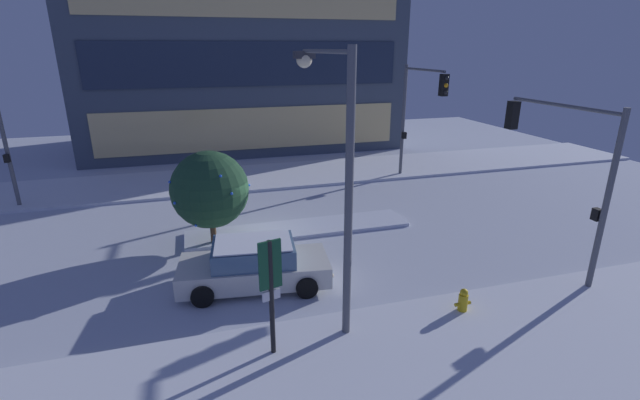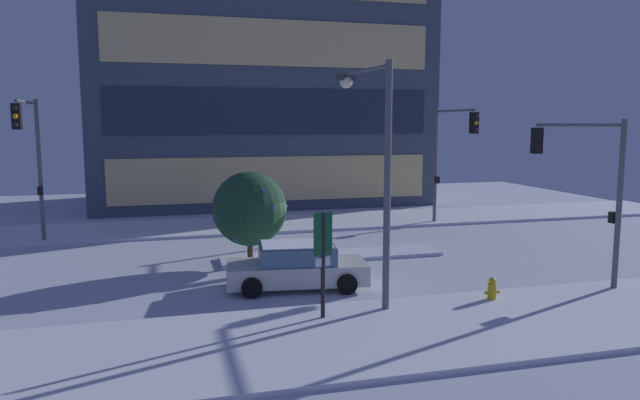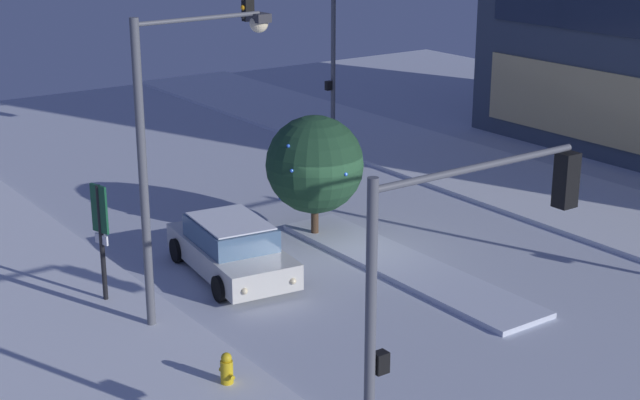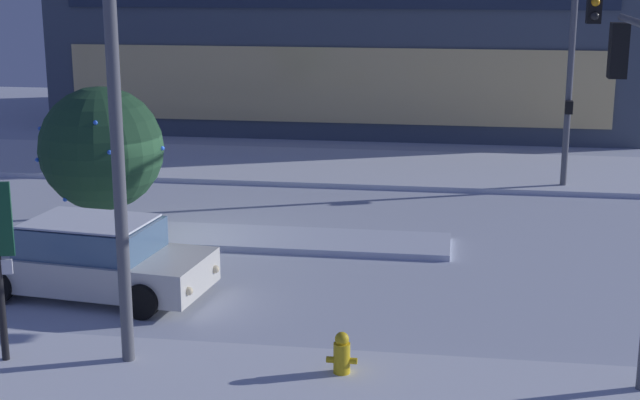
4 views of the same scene
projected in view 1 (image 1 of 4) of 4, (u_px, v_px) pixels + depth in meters
name	position (u px, v px, depth m)	size (l,w,h in m)	color
ground	(251.00, 239.00, 17.26)	(52.00, 52.00, 0.00)	silver
curb_strip_near	(306.00, 392.00, 9.52)	(52.00, 5.20, 0.14)	silver
curb_strip_far	(230.00, 179.00, 24.95)	(52.00, 5.20, 0.14)	silver
median_strip	(299.00, 229.00, 18.12)	(9.00, 1.80, 0.14)	silver
car_near	(254.00, 265.00, 13.70)	(4.83, 2.58, 1.49)	silver
traffic_light_corner_far_right	(418.00, 105.00, 23.08)	(0.32, 4.26, 6.22)	#565960
traffic_light_corner_near_right	(561.00, 154.00, 14.16)	(0.32, 4.78, 5.54)	#565960
street_lamp_arched	(333.00, 148.00, 10.87)	(0.59, 3.51, 7.13)	#565960
fire_hydrant	(463.00, 302.00, 12.28)	(0.48, 0.26, 0.81)	gold
parking_info_sign	(271.00, 285.00, 10.09)	(0.55, 0.20, 3.05)	black
decorated_tree_median	(210.00, 190.00, 16.04)	(2.88, 2.82, 3.62)	#473323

